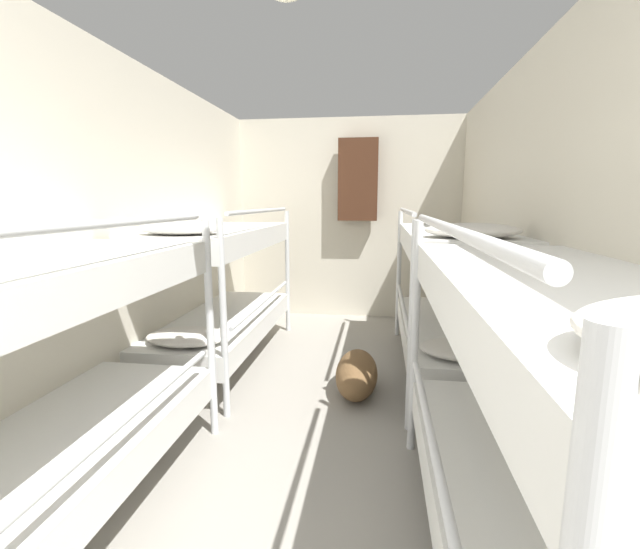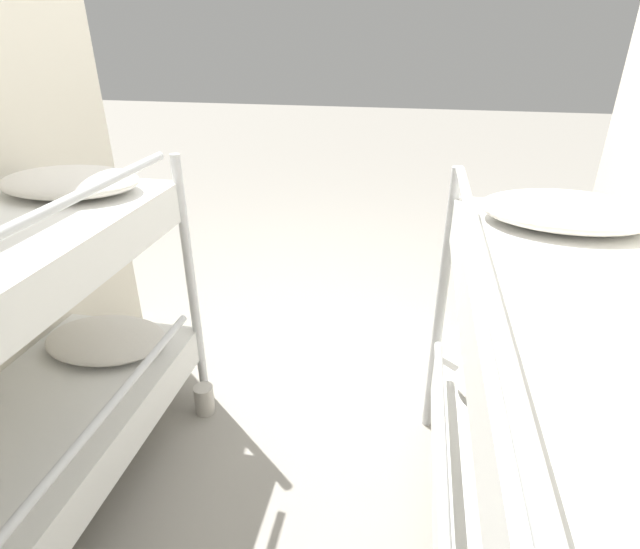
{
  "view_description": "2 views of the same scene",
  "coord_description": "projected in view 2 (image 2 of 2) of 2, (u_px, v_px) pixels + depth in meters",
  "views": [
    {
      "loc": [
        0.37,
        0.19,
        1.36
      ],
      "look_at": [
        -0.02,
        3.0,
        0.88
      ],
      "focal_mm": 24.0,
      "sensor_mm": 36.0,
      "label": 1
    },
    {
      "loc": [
        -0.41,
        2.5,
        1.74
      ],
      "look_at": [
        0.01,
        0.3,
        0.63
      ],
      "focal_mm": 28.0,
      "sensor_mm": 36.0,
      "label": 2
    }
  ],
  "objects": [
    {
      "name": "ground_plane",
      "position": [
        331.0,
        345.0,
        3.04
      ],
      "size": [
        20.0,
        20.0,
        0.0
      ],
      "primitive_type": "plane",
      "color": "gray"
    },
    {
      "name": "bunk_stack_left_near",
      "position": [
        586.0,
        471.0,
        1.3
      ],
      "size": [
        0.72,
        1.91,
        1.3
      ],
      "color": "silver",
      "rests_on": "ground_plane"
    },
    {
      "name": "tin_can",
      "position": [
        204.0,
        400.0,
        2.48
      ],
      "size": [
        0.1,
        0.1,
        0.15
      ],
      "color": "#B7B2A8",
      "rests_on": "ground_plane"
    }
  ]
}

